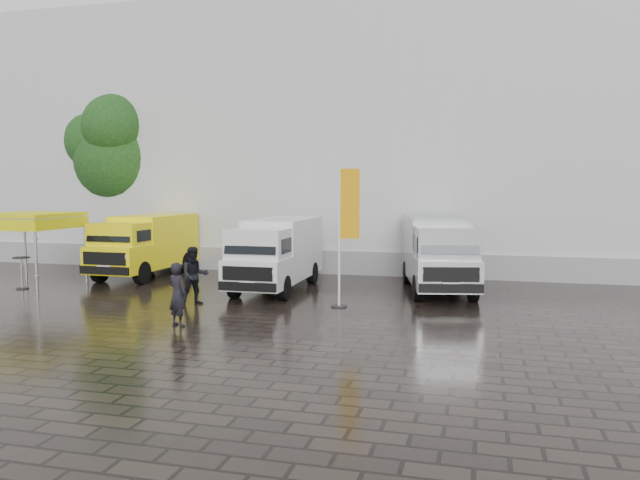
% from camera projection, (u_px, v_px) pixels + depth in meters
% --- Properties ---
extents(ground, '(120.00, 120.00, 0.00)m').
position_uv_depth(ground, '(317.00, 312.00, 18.49)').
color(ground, black).
rests_on(ground, ground).
extents(exhibition_hall, '(44.00, 16.00, 12.00)m').
position_uv_depth(exhibition_hall, '(433.00, 143.00, 32.86)').
color(exhibition_hall, silver).
rests_on(exhibition_hall, ground).
extents(hall_plinth, '(44.00, 0.15, 1.00)m').
position_uv_depth(hall_plinth, '(415.00, 265.00, 25.59)').
color(hall_plinth, gray).
rests_on(hall_plinth, ground).
extents(van_yellow, '(2.20, 5.50, 2.52)m').
position_uv_depth(van_yellow, '(145.00, 246.00, 25.56)').
color(van_yellow, '#FFEC0D').
rests_on(van_yellow, ground).
extents(van_white, '(2.04, 5.89, 2.54)m').
position_uv_depth(van_white, '(276.00, 255.00, 22.34)').
color(van_white, silver).
rests_on(van_white, ground).
extents(van_silver, '(3.25, 6.36, 2.63)m').
position_uv_depth(van_silver, '(438.00, 254.00, 22.09)').
color(van_silver, '#A2A5A7').
rests_on(van_silver, ground).
extents(canopy_tent, '(2.97, 2.97, 2.75)m').
position_uv_depth(canopy_tent, '(28.00, 218.00, 22.84)').
color(canopy_tent, silver).
rests_on(canopy_tent, ground).
extents(flagpole, '(0.88, 0.50, 4.44)m').
position_uv_depth(flagpole, '(345.00, 228.00, 19.06)').
color(flagpole, black).
rests_on(flagpole, ground).
extents(tree, '(4.61, 4.61, 8.28)m').
position_uv_depth(tree, '(123.00, 154.00, 30.40)').
color(tree, black).
rests_on(tree, ground).
extents(cocktail_table, '(0.60, 0.60, 1.16)m').
position_uv_depth(cocktail_table, '(22.00, 273.00, 22.64)').
color(cocktail_table, black).
rests_on(cocktail_table, ground).
extents(wheelie_bin, '(0.71, 0.71, 1.11)m').
position_uv_depth(wheelie_bin, '(465.00, 267.00, 24.45)').
color(wheelie_bin, black).
rests_on(wheelie_bin, ground).
extents(person_front, '(0.74, 0.63, 1.71)m').
position_uv_depth(person_front, '(178.00, 294.00, 16.61)').
color(person_front, black).
rests_on(person_front, ground).
extents(person_tent, '(1.13, 1.09, 1.83)m').
position_uv_depth(person_tent, '(194.00, 276.00, 19.65)').
color(person_tent, black).
rests_on(person_tent, ground).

